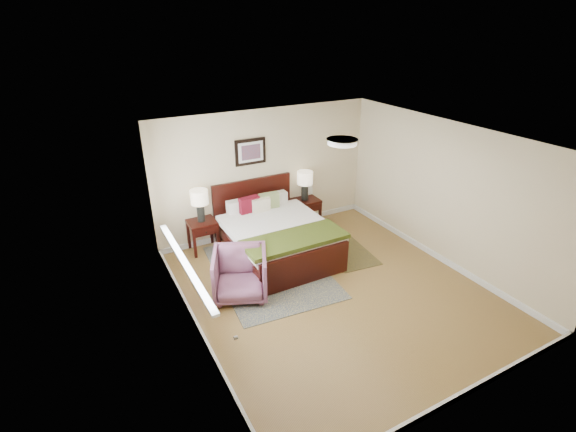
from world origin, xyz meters
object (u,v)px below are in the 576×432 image
object	(u,v)px
lamp_left	(200,200)
armchair	(240,274)
bed	(276,230)
nightstand_left	(203,228)
nightstand_right	(305,210)
rug_persian	(270,271)
lamp_right	(305,181)

from	to	relation	value
lamp_left	armchair	world-z (taller)	lamp_left
bed	nightstand_left	xyz separation A→B (m)	(-1.12, 0.81, -0.05)
nightstand_left	nightstand_right	size ratio (longest dim) A/B	1.02
bed	lamp_left	distance (m)	1.48
armchair	nightstand_right	bearing A→B (deg)	61.17
rug_persian	nightstand_left	bearing A→B (deg)	126.60
bed	nightstand_right	size ratio (longest dim) A/B	3.61
nightstand_right	lamp_right	distance (m)	0.65
nightstand_right	rug_persian	xyz separation A→B (m)	(-1.43, -1.26, -0.35)
lamp_left	lamp_right	xyz separation A→B (m)	(2.21, 0.00, -0.02)
bed	rug_persian	bearing A→B (deg)	-127.65
lamp_right	rug_persian	xyz separation A→B (m)	(-1.43, -1.27, -1.01)
rug_persian	lamp_right	bearing A→B (deg)	46.27
lamp_left	armchair	bearing A→B (deg)	-87.58
bed	armchair	xyz separation A→B (m)	(-1.05, -0.84, -0.15)
nightstand_left	lamp_right	bearing A→B (deg)	0.55
lamp_right	rug_persian	size ratio (longest dim) A/B	0.24
lamp_left	lamp_right	bearing A→B (deg)	0.00
bed	lamp_left	bearing A→B (deg)	143.51
nightstand_right	rug_persian	size ratio (longest dim) A/B	0.24
lamp_left	armchair	size ratio (longest dim) A/B	0.73
nightstand_right	armchair	bearing A→B (deg)	-142.31
bed	armchair	size ratio (longest dim) A/B	2.55
lamp_right	nightstand_right	bearing A→B (deg)	-90.00
nightstand_left	lamp_left	xyz separation A→B (m)	(0.00, 0.02, 0.55)
lamp_right	nightstand_left	bearing A→B (deg)	-179.45
nightstand_left	lamp_right	distance (m)	2.27
rug_persian	armchair	bearing A→B (deg)	-146.00
lamp_left	rug_persian	distance (m)	1.81
bed	nightstand_right	world-z (taller)	bed
nightstand_left	lamp_left	bearing A→B (deg)	90.00
bed	armchair	bearing A→B (deg)	-141.33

